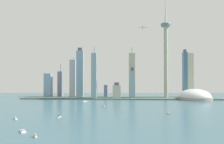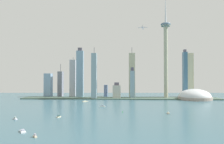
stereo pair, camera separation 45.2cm
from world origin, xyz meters
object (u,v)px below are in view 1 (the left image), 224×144
at_px(boat_2, 59,117).
at_px(skyscraper_4, 80,74).
at_px(skyscraper_0, 48,85).
at_px(airplane, 143,28).
at_px(channel_buoy_0, 123,112).
at_px(skyscraper_2, 106,91).
at_px(boat_6, 168,113).
at_px(boat_5, 15,118).
at_px(skyscraper_5, 189,75).
at_px(boat_3, 102,106).
at_px(observation_tower, 166,48).
at_px(boat_1, 85,101).
at_px(skyscraper_7, 94,76).
at_px(skyscraper_6, 117,91).
at_px(skyscraper_8, 61,84).
at_px(boat_4, 35,136).
at_px(skyscraper_10, 132,75).
at_px(boat_0, 23,131).
at_px(stadium_dome, 195,97).
at_px(skyscraper_1, 73,78).
at_px(skyscraper_3, 132,84).
at_px(skyscraper_9, 185,74).

bearing_deg(boat_2, skyscraper_4, -155.60).
xyz_separation_m(skyscraper_0, airplane, (349.37, -51.05, 200.33)).
distance_m(boat_2, channel_buoy_0, 133.66).
bearing_deg(skyscraper_2, boat_6, -67.72).
bearing_deg(boat_5, skyscraper_5, 88.28).
relative_size(skyscraper_0, skyscraper_4, 0.49).
distance_m(skyscraper_2, boat_3, 292.50).
height_order(observation_tower, boat_3, observation_tower).
bearing_deg(boat_1, channel_buoy_0, 80.94).
bearing_deg(skyscraper_7, boat_3, -76.33).
height_order(observation_tower, skyscraper_5, observation_tower).
height_order(observation_tower, skyscraper_6, observation_tower).
relative_size(boat_5, airplane, 0.35).
bearing_deg(skyscraper_4, skyscraper_8, 152.20).
relative_size(boat_4, airplane, 0.23).
bearing_deg(boat_5, boat_4, -10.58).
bearing_deg(skyscraper_2, skyscraper_5, -0.36).
relative_size(skyscraper_10, boat_3, 12.47).
xyz_separation_m(observation_tower, boat_3, (-201.56, -224.16, -176.00)).
xyz_separation_m(skyscraper_2, skyscraper_8, (-171.83, -18.18, 25.53)).
distance_m(observation_tower, boat_3, 349.07).
xyz_separation_m(skyscraper_4, boat_0, (17.59, -474.86, -85.08)).
xyz_separation_m(boat_1, airplane, (182.68, 100.97, 243.05)).
height_order(skyscraper_6, boat_5, skyscraper_6).
bearing_deg(skyscraper_2, stadium_dome, -18.73).
xyz_separation_m(skyscraper_2, airplane, (134.38, -81.59, 221.95)).
bearing_deg(skyscraper_1, boat_2, -80.56).
relative_size(skyscraper_1, channel_buoy_0, 60.73).
bearing_deg(airplane, skyscraper_2, 67.97).
relative_size(observation_tower, skyscraper_6, 6.68).
bearing_deg(boat_6, observation_tower, 165.41).
xyz_separation_m(stadium_dome, skyscraper_1, (-421.43, 65.15, 60.21)).
height_order(observation_tower, skyscraper_1, observation_tower).
xyz_separation_m(skyscraper_3, boat_6, (58.56, -313.29, -48.95)).
bearing_deg(skyscraper_1, skyscraper_7, -36.86).
bearing_deg(skyscraper_2, boat_2, -97.13).
xyz_separation_m(boat_0, airplane, (205.39, 455.33, 242.88)).
distance_m(skyscraper_5, boat_0, 664.62).
distance_m(skyscraper_5, skyscraper_10, 216.97).
relative_size(boat_0, channel_buoy_0, 7.00).
xyz_separation_m(skyscraper_1, skyscraper_2, (119.21, 37.33, -46.67)).
bearing_deg(boat_1, boat_3, 79.41).
relative_size(observation_tower, skyscraper_8, 2.99).
xyz_separation_m(skyscraper_1, boat_1, (70.91, -145.22, -67.77)).
height_order(stadium_dome, skyscraper_4, skyscraper_4).
relative_size(skyscraper_5, airplane, 4.71).
xyz_separation_m(observation_tower, channel_buoy_0, (-151.36, -300.27, -176.31)).
bearing_deg(boat_3, skyscraper_6, -98.91).
height_order(skyscraper_1, skyscraper_7, skyscraper_7).
distance_m(skyscraper_9, boat_1, 378.65).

